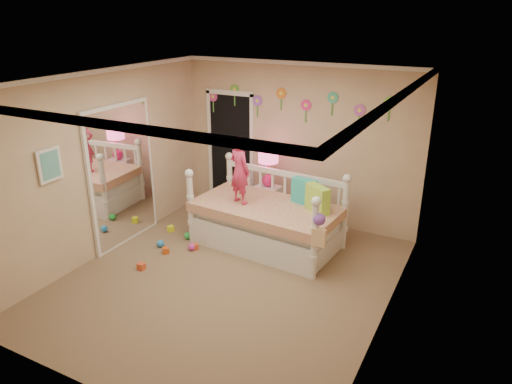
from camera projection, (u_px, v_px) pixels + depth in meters
The scene contains 18 objects.
floor at pixel (228, 279), 6.27m from camera, with size 4.00×4.50×0.01m, color #7F684C.
ceiling at pixel (223, 79), 5.34m from camera, with size 4.00×4.50×0.01m, color white.
back_wall at pixel (298, 144), 7.67m from camera, with size 4.00×0.01×2.60m, color tan.
left_wall at pixel (103, 164), 6.67m from camera, with size 0.01×4.50×2.60m, color tan.
right_wall at pixel (391, 218), 4.94m from camera, with size 0.01×4.50×2.60m, color tan.
crown_molding at pixel (224, 81), 5.35m from camera, with size 4.00×4.50×0.06m, color white, non-canonical shape.
daybed at pixel (267, 208), 7.01m from camera, with size 2.16×1.16×1.17m, color white, non-canonical shape.
pillow_turquoise at pixel (304, 191), 6.95m from camera, with size 0.38×0.13×0.38m, color #22ACA0.
pillow_lime at pixel (317, 199), 6.67m from camera, with size 0.40×0.15×0.38m, color #A3DE43.
child at pixel (240, 170), 6.88m from camera, with size 0.36×0.24×1.00m, color #D4305E.
nightstand at pixel (268, 205), 7.84m from camera, with size 0.39×0.29×0.64m, color white.
table_lamp at pixel (268, 158), 7.56m from camera, with size 0.32×0.32×0.71m.
closet_doorway at pixel (231, 150), 8.29m from camera, with size 0.90×0.04×2.07m, color black.
flower_decals at pixel (293, 104), 7.47m from camera, with size 3.40×0.02×0.50m, color #B2668C, non-canonical shape.
mirror_closet at pixel (122, 175), 6.99m from camera, with size 0.07×1.30×2.10m, color white.
wall_picture at pixel (50, 165), 5.82m from camera, with size 0.05×0.34×0.42m, color white.
hanging_bag at pixel (318, 231), 6.01m from camera, with size 0.20×0.16×0.36m, color beige, non-canonical shape.
toy_scatter at pixel (165, 250), 6.93m from camera, with size 0.80×1.30×0.11m, color #996666, non-canonical shape.
Camera 1 is at (2.83, -4.66, 3.33)m, focal length 33.40 mm.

